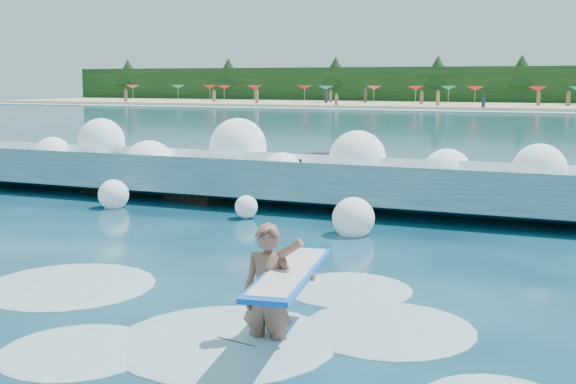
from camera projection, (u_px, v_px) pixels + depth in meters
name	position (u px, v px, depth m)	size (l,w,h in m)	color
ground	(165.00, 271.00, 12.59)	(200.00, 200.00, 0.00)	#07263A
beach	(529.00, 107.00, 83.64)	(140.00, 20.00, 0.40)	tan
wet_band	(520.00, 112.00, 73.64)	(140.00, 5.00, 0.08)	silver
treeline	(536.00, 86.00, 92.40)	(140.00, 4.00, 5.00)	black
breaking_wave	(258.00, 180.00, 19.78)	(19.40, 2.96, 1.67)	teal
rock_cluster	(205.00, 179.00, 21.00)	(8.39, 3.41, 1.42)	black
surfer_with_board	(273.00, 291.00, 9.04)	(1.12, 3.00, 1.85)	#905543
wave_spray	(253.00, 161.00, 19.67)	(15.47, 5.10, 2.32)	white
surf_foam	(214.00, 318.00, 10.09)	(9.18, 5.81, 0.15)	silver
beach_umbrellas	(531.00, 88.00, 85.45)	(113.08, 6.53, 0.50)	#C53A55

